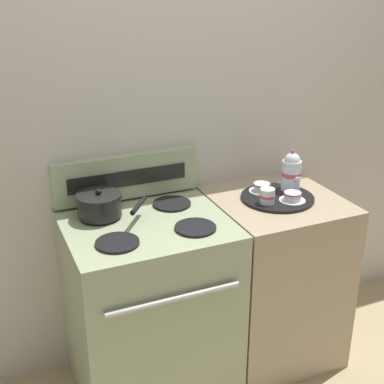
{
  "coord_description": "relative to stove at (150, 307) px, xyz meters",
  "views": [
    {
      "loc": [
        -0.98,
        -2.04,
        1.94
      ],
      "look_at": [
        -0.06,
        0.07,
        0.98
      ],
      "focal_mm": 50.0,
      "sensor_mm": 36.0,
      "label": 1
    }
  ],
  "objects": [
    {
      "name": "saucepan",
      "position": [
        -0.17,
        0.14,
        0.51
      ],
      "size": [
        0.31,
        0.29,
        0.13
      ],
      "color": "black",
      "rests_on": "stove"
    },
    {
      "name": "ground_plane",
      "position": [
        0.31,
        0.0,
        -0.45
      ],
      "size": [
        6.0,
        6.0,
        0.0
      ],
      "primitive_type": "plane",
      "color": "tan"
    },
    {
      "name": "control_panel",
      "position": [
        0.0,
        0.29,
        0.57
      ],
      "size": [
        0.72,
        0.05,
        0.22
      ],
      "color": "#9EAD84",
      "rests_on": "stove"
    },
    {
      "name": "wall_back",
      "position": [
        0.31,
        0.34,
        0.65
      ],
      "size": [
        6.0,
        0.05,
        2.2
      ],
      "color": "beige",
      "rests_on": "ground"
    },
    {
      "name": "creamer_jug",
      "position": [
        0.59,
        -0.05,
        0.5
      ],
      "size": [
        0.07,
        0.07,
        0.07
      ],
      "color": "silver",
      "rests_on": "serving_tray"
    },
    {
      "name": "serving_tray",
      "position": [
        0.68,
        0.0,
        0.45
      ],
      "size": [
        0.36,
        0.36,
        0.01
      ],
      "color": "black",
      "rests_on": "side_counter"
    },
    {
      "name": "teapot",
      "position": [
        0.78,
        0.05,
        0.56
      ],
      "size": [
        0.1,
        0.16,
        0.21
      ],
      "color": "silver",
      "rests_on": "serving_tray"
    },
    {
      "name": "side_counter",
      "position": [
        0.68,
        0.0,
        -0.0
      ],
      "size": [
        0.61,
        0.62,
        0.9
      ],
      "color": "tan",
      "rests_on": "ground"
    },
    {
      "name": "stove",
      "position": [
        0.0,
        0.0,
        0.0
      ],
      "size": [
        0.73,
        0.65,
        0.91
      ],
      "color": "#9EAD84",
      "rests_on": "ground"
    },
    {
      "name": "teacup_left",
      "position": [
        0.63,
        0.08,
        0.48
      ],
      "size": [
        0.13,
        0.13,
        0.04
      ],
      "color": "silver",
      "rests_on": "serving_tray"
    },
    {
      "name": "teacup_right",
      "position": [
        0.71,
        -0.08,
        0.48
      ],
      "size": [
        0.13,
        0.13,
        0.04
      ],
      "color": "silver",
      "rests_on": "serving_tray"
    }
  ]
}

